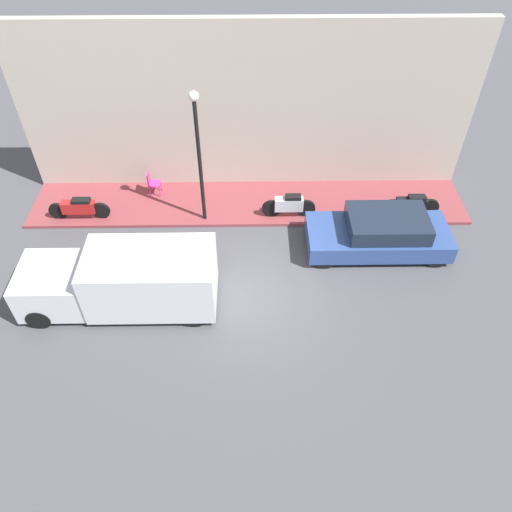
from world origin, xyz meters
The scene contains 10 objects.
ground_plane centered at (0.00, 0.00, 0.00)m, with size 60.00×60.00×0.00m, color #47474C.
sidewalk centered at (4.25, 0.00, 0.05)m, with size 2.37×14.83×0.11m.
building_facade centered at (5.59, 0.00, 2.89)m, with size 0.30×14.83×5.78m.
parked_car centered at (1.99, -4.06, 0.63)m, with size 1.83×4.36×1.30m.
delivery_van centered at (-0.15, 3.43, 0.93)m, with size 1.84×5.31×1.82m.
motorcycle_black centered at (3.47, -5.39, 0.55)m, with size 0.30×1.90×0.80m.
motorcycle_red centered at (3.49, 5.56, 0.53)m, with size 0.30×2.01×0.77m.
scooter_silver centered at (3.50, -1.35, 0.56)m, with size 0.30×1.77×0.84m.
streetlamp centered at (3.42, 1.45, 2.90)m, with size 0.30×0.30×4.50m.
cafe_chair centered at (4.77, 3.32, 0.60)m, with size 0.40×0.40×0.86m.
Camera 1 is at (-9.38, -0.08, 10.89)m, focal length 35.00 mm.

